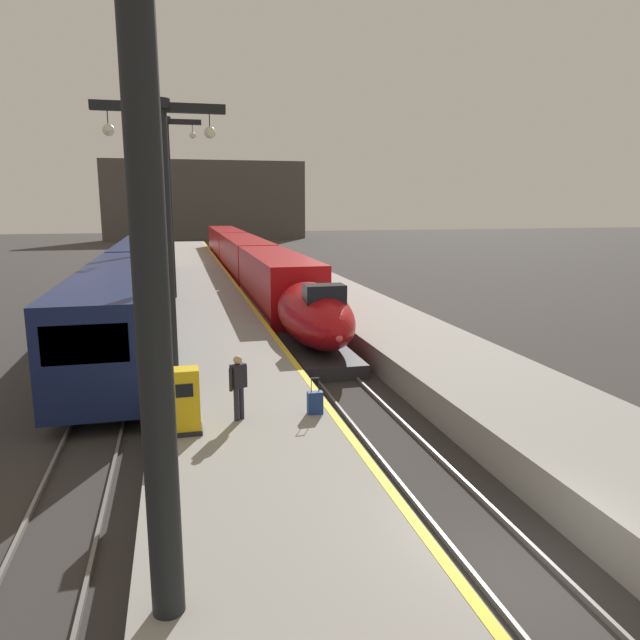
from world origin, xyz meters
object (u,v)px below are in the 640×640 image
Objects in this scene: rolling_suitcase at (315,402)px; ticket_machine_yellow at (185,403)px; station_column_far at (168,192)px; highspeed_train_main at (247,260)px; passenger_near_edge at (238,382)px; regional_train_adjacent at (132,282)px; station_column_near at (144,167)px; station_column_mid at (164,211)px.

rolling_suitcase is 0.61× the size of ticket_machine_yellow.
rolling_suitcase is at bearing -80.04° from station_column_far.
station_column_far reaches higher than ticket_machine_yellow.
passenger_near_edge is (-4.21, -33.87, 0.09)m from highspeed_train_main.
regional_train_adjacent is 37.27× the size of rolling_suitcase.
station_column_near is 27.92m from station_column_far.
station_column_far reaches higher than station_column_mid.
station_column_far is 22.13m from ticket_machine_yellow.
highspeed_train_main reaches higher than rolling_suitcase.
station_column_near is (-5.90, -40.88, 4.96)m from highspeed_train_main.
ticket_machine_yellow is at bearing -89.07° from station_column_far.
rolling_suitcase is (3.68, -5.04, -4.88)m from station_column_mid.
station_column_near is 5.81× the size of passenger_near_edge.
regional_train_adjacent reaches higher than rolling_suitcase.
station_column_near reaches higher than rolling_suitcase.
rolling_suitcase is at bearing -53.92° from station_column_mid.
station_column_near reaches higher than passenger_near_edge.
station_column_near reaches higher than ticket_machine_yellow.
ticket_machine_yellow is (2.55, -20.84, -0.34)m from regional_train_adjacent.
regional_train_adjacent is 15.94m from station_column_mid.
station_column_near is at bearing -90.00° from station_column_mid.
station_column_far reaches higher than rolling_suitcase.
rolling_suitcase is (1.99, -0.03, -0.69)m from passenger_near_edge.
station_column_near is 9.99× the size of rolling_suitcase.
rolling_suitcase is (3.68, -20.93, -5.73)m from station_column_far.
regional_train_adjacent is 27.78m from station_column_near.
station_column_far is at bearing -114.48° from highspeed_train_main.
rolling_suitcase is at bearing -93.75° from highspeed_train_main.
regional_train_adjacent is at bearing 100.87° from passenger_near_edge.
highspeed_train_main is 29.76m from station_column_mid.
highspeed_train_main is 34.89m from ticket_machine_yellow.
station_column_near reaches higher than station_column_mid.
station_column_mid is 8.70× the size of rolling_suitcase.
regional_train_adjacent is 20.63m from passenger_near_edge.
highspeed_train_main is 6.78× the size of station_column_mid.
regional_train_adjacent is at bearing 98.21° from station_column_mid.
rolling_suitcase is at bearing -73.85° from regional_train_adjacent.
ticket_machine_yellow is (0.35, -21.49, -5.29)m from station_column_far.
highspeed_train_main is at bearing 86.25° from rolling_suitcase.
highspeed_train_main reaches higher than passenger_near_edge.
station_column_mid is 5.34× the size of ticket_machine_yellow.
station_column_mid is at bearing 108.61° from passenger_near_edge.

